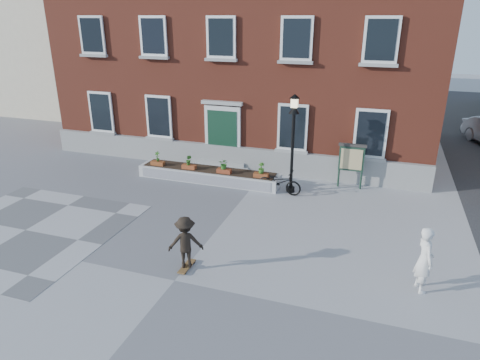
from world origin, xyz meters
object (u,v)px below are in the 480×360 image
(lamp_post, at_px, (293,130))
(notice_board, at_px, (352,159))
(bystander, at_px, (424,260))
(bicycle, at_px, (279,182))
(skateboarder, at_px, (186,242))

(lamp_post, distance_m, notice_board, 2.80)
(notice_board, bearing_deg, bystander, -69.86)
(bystander, distance_m, notice_board, 7.03)
(bicycle, relative_size, lamp_post, 0.46)
(bystander, bearing_deg, bicycle, 25.96)
(bystander, height_order, lamp_post, lamp_post)
(lamp_post, distance_m, skateboarder, 6.84)
(skateboarder, bearing_deg, bicycle, 79.49)
(bicycle, xyz_separation_m, lamp_post, (0.42, 0.30, 2.06))
(lamp_post, bearing_deg, skateboarder, -103.58)
(bicycle, height_order, bystander, bystander)
(bicycle, relative_size, skateboarder, 1.15)
(lamp_post, xyz_separation_m, notice_board, (2.19, 1.20, -1.28))
(skateboarder, bearing_deg, lamp_post, 76.42)
(bicycle, xyz_separation_m, bystander, (5.02, -5.09, 0.41))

